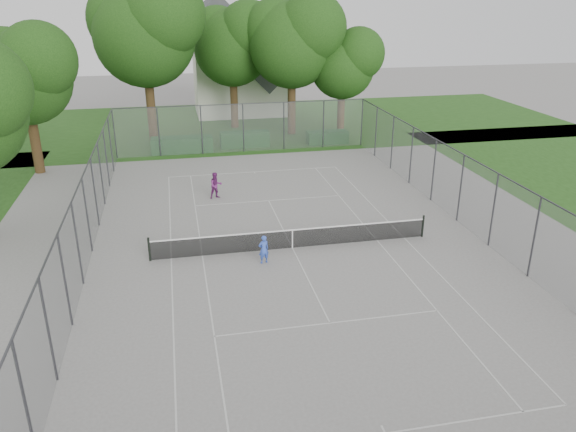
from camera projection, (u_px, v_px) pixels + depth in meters
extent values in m
plane|color=gray|center=(292.00, 248.00, 25.82)|extent=(120.00, 120.00, 0.00)
cube|color=#1F4914|center=(231.00, 125.00, 49.43)|extent=(60.00, 20.00, 0.00)
cube|color=beige|center=(254.00, 172.00, 36.61)|extent=(10.97, 0.06, 0.01)
cube|color=beige|center=(171.00, 259.00, 24.79)|extent=(0.06, 23.77, 0.01)
cube|color=beige|center=(404.00, 238.00, 26.85)|extent=(0.06, 23.77, 0.01)
cube|color=beige|center=(202.00, 256.00, 25.05)|extent=(0.06, 23.77, 0.01)
cube|color=beige|center=(377.00, 240.00, 26.59)|extent=(0.06, 23.77, 0.01)
cube|color=beige|center=(330.00, 323.00, 20.01)|extent=(8.23, 0.06, 0.01)
cube|color=beige|center=(269.00, 201.00, 31.63)|extent=(8.23, 0.06, 0.01)
cube|color=beige|center=(292.00, 248.00, 25.82)|extent=(0.06, 12.80, 0.01)
cube|color=beige|center=(383.00, 429.00, 15.16)|extent=(0.06, 0.30, 0.01)
cube|color=beige|center=(255.00, 173.00, 36.47)|extent=(0.06, 0.30, 0.01)
cylinder|color=black|center=(149.00, 249.00, 24.42)|extent=(0.10, 0.10, 1.10)
cylinder|color=black|center=(423.00, 226.00, 26.81)|extent=(0.10, 0.10, 1.10)
cube|color=black|center=(292.00, 239.00, 25.65)|extent=(12.67, 0.01, 0.86)
cube|color=white|center=(292.00, 230.00, 25.48)|extent=(12.77, 0.03, 0.06)
cube|color=white|center=(292.00, 239.00, 25.66)|extent=(0.05, 0.02, 0.88)
cylinder|color=#38383D|center=(115.00, 134.00, 38.91)|extent=(0.08, 0.08, 3.50)
cylinder|color=#38383D|center=(362.00, 122.00, 42.29)|extent=(0.08, 0.08, 3.50)
cube|color=slate|center=(243.00, 128.00, 40.60)|extent=(18.00, 0.02, 3.50)
cube|color=slate|center=(83.00, 229.00, 23.48)|extent=(0.02, 34.00, 3.50)
cube|color=slate|center=(476.00, 199.00, 26.85)|extent=(0.02, 34.00, 3.50)
cube|color=#38383D|center=(243.00, 104.00, 39.95)|extent=(18.00, 0.05, 0.05)
cube|color=#38383D|center=(77.00, 189.00, 22.82)|extent=(0.05, 34.00, 0.05)
cube|color=#38383D|center=(481.00, 164.00, 26.20)|extent=(0.05, 34.00, 0.05)
cylinder|color=#3C2915|center=(151.00, 107.00, 43.21)|extent=(0.67, 0.67, 5.27)
sphere|color=#173A0F|center=(145.00, 36.00, 41.24)|extent=(7.50, 7.50, 7.50)
sphere|color=#173A0F|center=(164.00, 15.00, 39.93)|extent=(6.00, 6.00, 6.00)
sphere|color=#173A0F|center=(125.00, 19.00, 41.42)|extent=(5.63, 5.63, 5.63)
cylinder|color=#3C2915|center=(234.00, 101.00, 47.77)|extent=(0.64, 0.64, 4.42)
sphere|color=#173A0F|center=(232.00, 48.00, 46.12)|extent=(6.29, 6.29, 6.29)
sphere|color=#173A0F|center=(249.00, 32.00, 45.03)|extent=(5.03, 5.03, 5.03)
sphere|color=#173A0F|center=(217.00, 35.00, 46.27)|extent=(4.72, 4.72, 4.72)
cylinder|color=#3C2915|center=(292.00, 105.00, 45.53)|extent=(0.65, 0.65, 4.70)
sphere|color=#173A0F|center=(292.00, 45.00, 43.77)|extent=(6.68, 6.68, 6.68)
sphere|color=#173A0F|center=(312.00, 28.00, 42.61)|extent=(5.35, 5.35, 5.35)
sphere|color=#173A0F|center=(275.00, 31.00, 43.93)|extent=(5.01, 5.01, 5.01)
cylinder|color=#3C2915|center=(341.00, 112.00, 45.83)|extent=(0.60, 0.60, 3.61)
sphere|color=#173A0F|center=(343.00, 66.00, 44.48)|extent=(5.13, 5.13, 5.13)
sphere|color=#173A0F|center=(359.00, 54.00, 43.59)|extent=(4.11, 4.11, 4.11)
sphere|color=#173A0F|center=(330.00, 56.00, 44.60)|extent=(3.85, 3.85, 3.85)
cylinder|color=#3C2915|center=(35.00, 142.00, 35.81)|extent=(0.62, 0.62, 4.03)
sphere|color=#173A0F|center=(24.00, 78.00, 34.30)|extent=(5.72, 5.72, 5.72)
sphere|color=#173A0F|center=(38.00, 60.00, 33.31)|extent=(4.58, 4.58, 4.58)
sphere|color=#173A0F|center=(7.00, 63.00, 34.44)|extent=(4.29, 4.29, 4.29)
cube|color=#164719|center=(182.00, 145.00, 40.92)|extent=(4.42, 1.33, 1.10)
cube|color=#164719|center=(245.00, 139.00, 42.35)|extent=(3.66, 1.04, 1.15)
cube|color=#164719|center=(327.00, 137.00, 43.34)|extent=(3.14, 1.15, 0.94)
cube|color=silver|center=(241.00, 78.00, 53.30)|extent=(8.68, 6.51, 6.51)
cube|color=#45464A|center=(240.00, 42.00, 52.08)|extent=(8.60, 6.73, 8.60)
imported|color=blue|center=(264.00, 249.00, 24.20)|extent=(0.53, 0.42, 1.29)
imported|color=#71256B|center=(216.00, 185.00, 31.75)|extent=(0.87, 0.76, 1.52)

